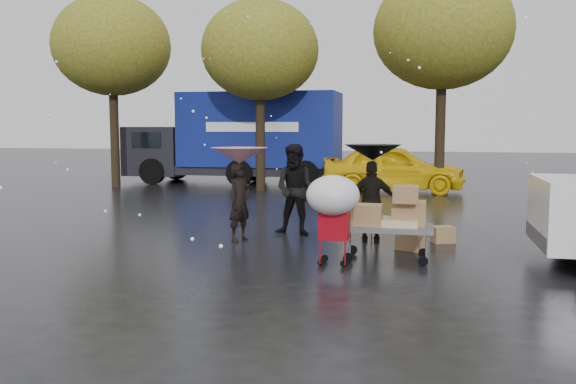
% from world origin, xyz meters
% --- Properties ---
extents(ground, '(90.00, 90.00, 0.00)m').
position_xyz_m(ground, '(0.00, 0.00, 0.00)').
color(ground, black).
rests_on(ground, ground).
extents(person_pink, '(0.56, 0.65, 1.51)m').
position_xyz_m(person_pink, '(-1.43, 0.93, 0.75)').
color(person_pink, black).
rests_on(person_pink, ground).
extents(person_middle, '(0.94, 0.75, 1.86)m').
position_xyz_m(person_middle, '(-0.50, 1.83, 0.93)').
color(person_middle, black).
rests_on(person_middle, ground).
extents(person_black, '(0.95, 0.45, 1.57)m').
position_xyz_m(person_black, '(1.09, 1.35, 0.78)').
color(person_black, black).
rests_on(person_black, ground).
extents(umbrella_pink, '(1.10, 1.10, 1.81)m').
position_xyz_m(umbrella_pink, '(-1.43, 0.93, 1.66)').
color(umbrella_pink, '#4C4C4C').
rests_on(umbrella_pink, ground).
extents(umbrella_black, '(1.08, 1.08, 1.88)m').
position_xyz_m(umbrella_black, '(1.09, 1.35, 1.73)').
color(umbrella_black, '#4C4C4C').
rests_on(umbrella_black, ground).
extents(vendor_cart, '(1.52, 0.80, 1.27)m').
position_xyz_m(vendor_cart, '(1.55, -0.21, 0.73)').
color(vendor_cart, slate).
rests_on(vendor_cart, ground).
extents(shopping_cart, '(0.84, 0.84, 1.46)m').
position_xyz_m(shopping_cart, '(0.67, -0.89, 1.06)').
color(shopping_cart, '#A80915').
rests_on(shopping_cart, ground).
extents(blue_truck, '(8.30, 2.60, 3.50)m').
position_xyz_m(blue_truck, '(-4.99, 12.44, 1.76)').
color(blue_truck, navy).
rests_on(blue_truck, ground).
extents(box_ground_near, '(0.57, 0.52, 0.42)m').
position_xyz_m(box_ground_near, '(1.84, 0.76, 0.21)').
color(box_ground_near, brown).
rests_on(box_ground_near, ground).
extents(box_ground_far, '(0.48, 0.43, 0.31)m').
position_xyz_m(box_ground_far, '(2.43, 1.61, 0.16)').
color(box_ground_far, brown).
rests_on(box_ground_far, ground).
extents(yellow_taxi, '(4.79, 2.01, 1.62)m').
position_xyz_m(yellow_taxi, '(1.01, 10.66, 0.81)').
color(yellow_taxi, yellow).
rests_on(yellow_taxi, ground).
extents(tree_row, '(21.60, 4.40, 7.12)m').
position_xyz_m(tree_row, '(-0.47, 10.00, 5.02)').
color(tree_row, black).
rests_on(tree_row, ground).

